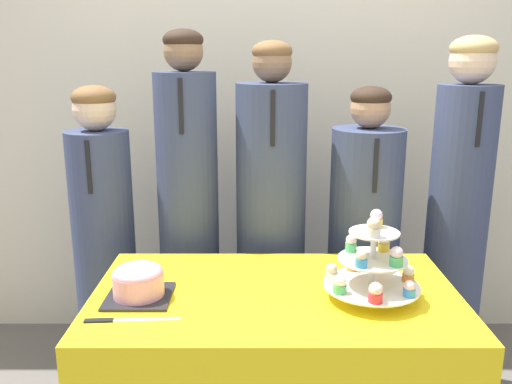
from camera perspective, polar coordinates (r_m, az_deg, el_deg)
wall_back at (r=2.90m, az=1.45°, el=10.86°), size 9.00×0.06×2.70m
round_cake at (r=1.84m, az=-12.17°, el=-9.14°), size 0.21×0.21×0.12m
cake_knife at (r=1.73m, az=-14.41°, el=-12.95°), size 0.29×0.04×0.01m
cupcake_stand at (r=1.81m, az=12.22°, el=-7.46°), size 0.31×0.31×0.29m
student_0 at (r=2.54m, az=-15.52°, el=-5.87°), size 0.27×0.28×1.40m
student_1 at (r=2.43m, az=-6.94°, el=-3.68°), size 0.26×0.27×1.63m
student_2 at (r=2.42m, az=1.61°, el=-4.49°), size 0.30×0.31×1.58m
student_3 at (r=2.50m, az=11.29°, el=-6.44°), size 0.31×0.32×1.40m
student_4 at (r=2.57m, az=20.47°, el=-3.45°), size 0.26×0.27×1.60m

